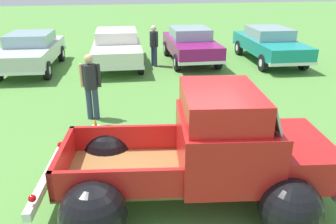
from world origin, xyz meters
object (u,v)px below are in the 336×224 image
(show_car_2, at_px, (190,44))
(lane_cone_0, at_px, (96,132))
(show_car_0, at_px, (31,50))
(show_car_1, at_px, (117,46))
(spectator_1, at_px, (154,43))
(show_car_3, at_px, (269,43))
(vintage_pickup_truck, at_px, (208,158))
(spectator_0, at_px, (91,83))

(show_car_2, relative_size, lane_cone_0, 6.82)
(show_car_0, bearing_deg, show_car_1, 96.99)
(spectator_1, bearing_deg, show_car_3, 152.51)
(show_car_0, relative_size, show_car_2, 1.05)
(show_car_1, bearing_deg, lane_cone_0, -3.72)
(vintage_pickup_truck, bearing_deg, spectator_0, 125.16)
(show_car_3, distance_m, spectator_1, 5.01)
(spectator_1, xyz_separation_m, lane_cone_0, (-2.27, -6.61, -0.63))
(show_car_2, relative_size, spectator_1, 2.59)
(lane_cone_0, bearing_deg, show_car_0, 110.21)
(show_car_0, relative_size, spectator_0, 2.63)
(show_car_2, bearing_deg, show_car_0, -87.00)
(vintage_pickup_truck, xyz_separation_m, spectator_1, (0.41, 8.87, 0.19))
(show_car_1, distance_m, show_car_3, 6.50)
(show_car_0, distance_m, show_car_1, 3.35)
(spectator_1, bearing_deg, lane_cone_0, 44.66)
(show_car_2, relative_size, spectator_0, 2.51)
(show_car_3, bearing_deg, show_car_1, -91.80)
(show_car_2, bearing_deg, lane_cone_0, -27.33)
(vintage_pickup_truck, distance_m, lane_cone_0, 2.96)
(vintage_pickup_truck, bearing_deg, show_car_0, 123.29)
(spectator_0, bearing_deg, spectator_1, 165.01)
(show_car_1, bearing_deg, spectator_1, 73.76)
(show_car_0, distance_m, spectator_1, 4.84)
(lane_cone_0, bearing_deg, vintage_pickup_truck, -50.61)
(spectator_1, bearing_deg, spectator_0, 38.71)
(show_car_2, xyz_separation_m, spectator_0, (-4.02, -5.60, 0.20))
(spectator_1, height_order, lane_cone_0, spectator_1)
(lane_cone_0, bearing_deg, spectator_0, 93.87)
(show_car_2, distance_m, spectator_0, 6.90)
(vintage_pickup_truck, relative_size, show_car_0, 1.07)
(vintage_pickup_truck, distance_m, show_car_0, 10.20)
(show_car_0, height_order, show_car_2, same)
(show_car_0, height_order, show_car_1, same)
(show_car_0, bearing_deg, vintage_pickup_truck, 29.71)
(vintage_pickup_truck, bearing_deg, spectator_1, 95.02)
(spectator_0, xyz_separation_m, spectator_1, (2.37, 5.11, -0.04))
(vintage_pickup_truck, distance_m, show_car_1, 9.43)
(show_car_3, distance_m, lane_cone_0, 9.77)
(show_car_1, xyz_separation_m, spectator_1, (1.47, -0.50, 0.16))
(show_car_1, distance_m, spectator_0, 5.68)
(show_car_2, distance_m, show_car_3, 3.40)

